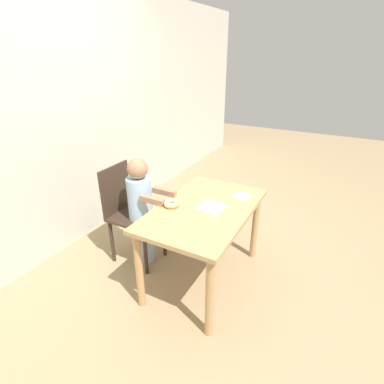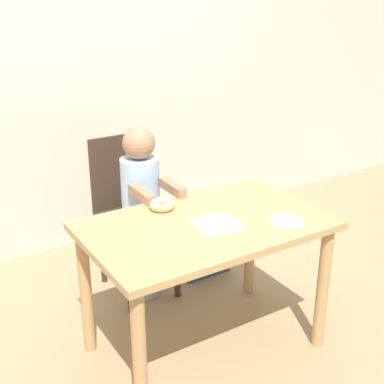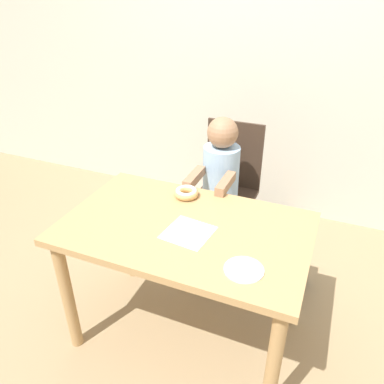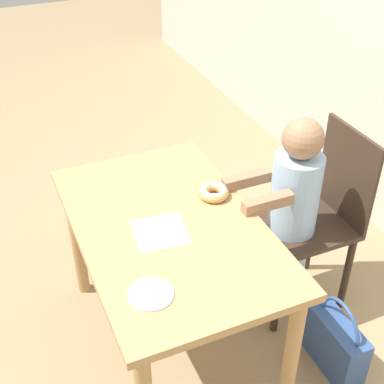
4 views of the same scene
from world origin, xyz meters
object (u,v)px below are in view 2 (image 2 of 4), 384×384
Objects in this scene: donut at (162,205)px; chair at (132,214)px; child_figure at (142,212)px; handbag at (205,253)px.

chair is at bearing 82.35° from donut.
chair is 0.15m from child_figure.
handbag is at bearing -16.63° from chair.
chair is 2.37× the size of handbag.
child_figure reaches higher than handbag.
chair is 7.20× the size of donut.
chair is 0.56m from handbag.
chair is 0.57m from donut.
donut is (-0.07, -0.37, 0.20)m from child_figure.
donut reaches higher than handbag.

